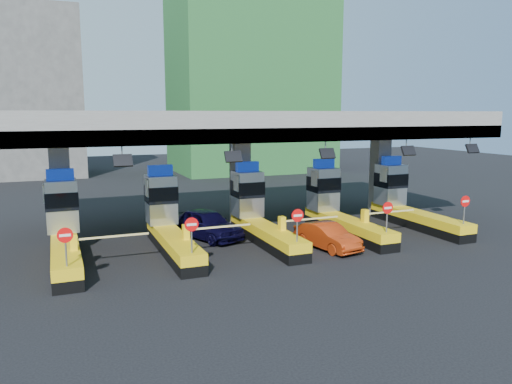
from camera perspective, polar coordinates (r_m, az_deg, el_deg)
name	(u,v)px	position (r m, az deg, el deg)	size (l,w,h in m)	color
ground	(259,240)	(27.61, 0.36, -5.47)	(120.00, 120.00, 0.00)	black
toll_canopy	(241,126)	(29.42, -1.77, 7.50)	(28.00, 12.09, 7.00)	slate
toll_lane_far_left	(64,230)	(25.59, -21.12, -4.02)	(4.43, 8.00, 4.16)	black
toll_lane_left	(168,221)	(26.11, -10.08, -3.30)	(4.43, 8.00, 4.16)	black
toll_lane_center	(257,214)	(27.54, 0.15, -2.52)	(4.43, 8.00, 4.16)	black
toll_lane_right	(336,208)	(29.76, 9.11, -1.77)	(4.43, 8.00, 4.16)	black
toll_lane_far_right	(405,202)	(32.59, 16.66, -1.10)	(4.43, 8.00, 4.16)	black
bg_building_scaffold	(250,53)	(61.31, -0.67, 15.65)	(18.00, 12.00, 28.00)	#1E5926
bg_building_concrete	(13,94)	(60.87, -26.03, 10.08)	(14.00, 10.00, 18.00)	#4C4C49
van	(206,224)	(27.85, -5.69, -3.64)	(1.95, 4.84, 1.65)	black
red_car	(327,236)	(25.91, 8.15, -5.02)	(1.40, 4.01, 1.32)	#AB300D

